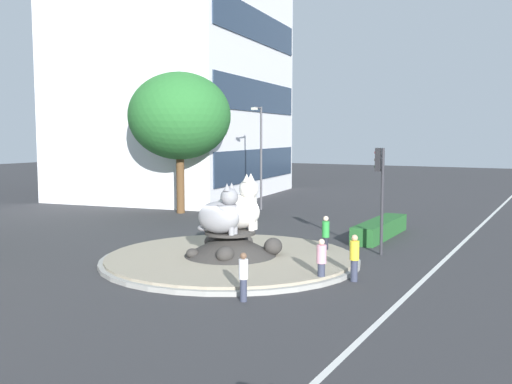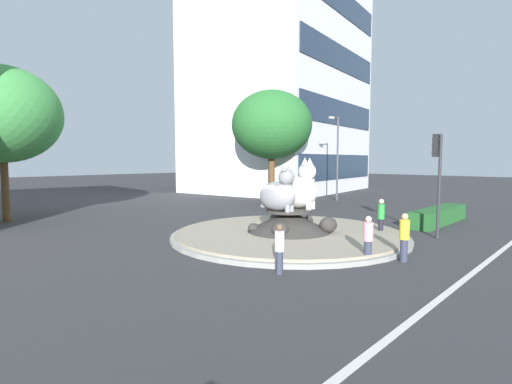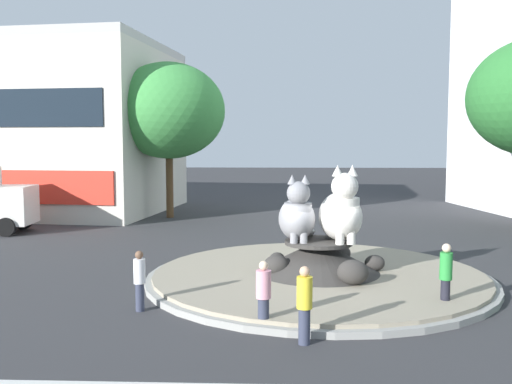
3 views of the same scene
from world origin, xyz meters
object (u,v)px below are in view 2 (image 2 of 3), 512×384
at_px(pedestrian_yellow_shirt, 404,236).
at_px(pedestrian_white_shirt, 280,248).
at_px(broadleaf_tree_behind_island, 272,125).
at_px(cat_statue_white, 299,190).
at_px(pedestrian_pink_shirt, 368,238).
at_px(second_tree_near_tower, 1,114).
at_px(pedestrian_green_shirt, 381,216).
at_px(office_tower, 280,42).
at_px(cat_statue_grey, 279,194).
at_px(traffic_light_mast, 437,166).
at_px(streetlight_arm, 337,153).

bearing_deg(pedestrian_yellow_shirt, pedestrian_white_shirt, 135.99).
distance_m(broadleaf_tree_behind_island, pedestrian_white_shirt, 22.93).
bearing_deg(cat_statue_white, pedestrian_yellow_shirt, -20.20).
bearing_deg(cat_statue_white, pedestrian_pink_shirt, -32.26).
xyz_separation_m(second_tree_near_tower, pedestrian_pink_shirt, (6.08, -19.95, -5.39)).
height_order(broadleaf_tree_behind_island, pedestrian_green_shirt, broadleaf_tree_behind_island).
relative_size(cat_statue_white, office_tower, 0.07).
bearing_deg(cat_statue_grey, second_tree_near_tower, -158.61).
xyz_separation_m(cat_statue_white, traffic_light_mast, (3.77, -5.12, 1.17)).
relative_size(cat_statue_white, broadleaf_tree_behind_island, 0.26).
relative_size(traffic_light_mast, streetlight_arm, 0.65).
xyz_separation_m(pedestrian_yellow_shirt, pedestrian_pink_shirt, (-0.93, 0.93, -0.06)).
relative_size(office_tower, pedestrian_pink_shirt, 20.72).
relative_size(broadleaf_tree_behind_island, pedestrian_yellow_shirt, 5.50).
height_order(streetlight_arm, pedestrian_yellow_shirt, streetlight_arm).
bearing_deg(broadleaf_tree_behind_island, pedestrian_yellow_shirt, -126.36).
height_order(office_tower, pedestrian_green_shirt, office_tower).
height_order(cat_statue_grey, office_tower, office_tower).
relative_size(pedestrian_yellow_shirt, pedestrian_pink_shirt, 1.05).
bearing_deg(pedestrian_green_shirt, cat_statue_white, -156.36).
distance_m(second_tree_near_tower, pedestrian_yellow_shirt, 22.66).
relative_size(traffic_light_mast, second_tree_near_tower, 0.53).
height_order(cat_statue_white, pedestrian_white_shirt, cat_statue_white).
xyz_separation_m(cat_statue_grey, streetlight_arm, (16.47, 6.97, 2.16)).
relative_size(streetlight_arm, pedestrian_white_shirt, 4.56).
distance_m(pedestrian_green_shirt, pedestrian_pink_shirt, 5.11).
bearing_deg(office_tower, broadleaf_tree_behind_island, -151.73).
relative_size(broadleaf_tree_behind_island, pedestrian_pink_shirt, 5.80).
bearing_deg(pedestrian_white_shirt, traffic_light_mast, 10.43).
distance_m(traffic_light_mast, pedestrian_white_shirt, 9.91).
bearing_deg(second_tree_near_tower, streetlight_arm, -18.96).
distance_m(cat_statue_white, pedestrian_green_shirt, 4.12).
relative_size(broadleaf_tree_behind_island, pedestrian_white_shirt, 5.97).
relative_size(broadleaf_tree_behind_island, streetlight_arm, 1.31).
xyz_separation_m(cat_statue_white, pedestrian_green_shirt, (2.43, -3.08, -1.25)).
bearing_deg(traffic_light_mast, cat_statue_grey, 36.48).
xyz_separation_m(cat_statue_white, second_tree_near_tower, (-8.44, 15.11, 4.06)).
distance_m(second_tree_near_tower, pedestrian_pink_shirt, 21.54).
xyz_separation_m(streetlight_arm, pedestrian_white_shirt, (-20.74, -10.50, -3.39)).
bearing_deg(pedestrian_yellow_shirt, traffic_light_mast, -8.42).
bearing_deg(pedestrian_green_shirt, streetlight_arm, 114.04).
bearing_deg(streetlight_arm, traffic_light_mast, 35.25).
xyz_separation_m(cat_statue_grey, pedestrian_white_shirt, (-4.27, -3.53, -1.24)).
xyz_separation_m(broadleaf_tree_behind_island, pedestrian_yellow_shirt, (-12.45, -16.91, -5.75)).
bearing_deg(pedestrian_green_shirt, second_tree_near_tower, -163.79).
xyz_separation_m(cat_statue_grey, pedestrian_green_shirt, (3.84, -3.15, -1.13)).
distance_m(broadleaf_tree_behind_island, second_tree_near_tower, 19.86).
distance_m(cat_statue_white, broadleaf_tree_behind_island, 16.29).
relative_size(office_tower, pedestrian_green_shirt, 19.19).
relative_size(cat_statue_grey, office_tower, 0.06).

